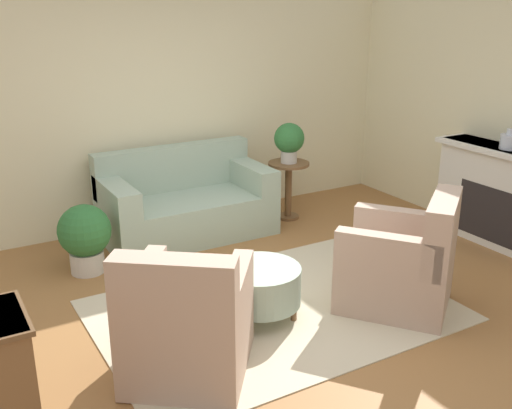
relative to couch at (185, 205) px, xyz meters
The scene contains 12 objects.
ground_plane 2.00m from the couch, 92.45° to the right, with size 16.00×16.00×0.00m, color #996638.
wall_back 1.21m from the couch, 98.18° to the left, with size 9.00×0.12×2.80m.
rug 2.00m from the couch, 92.45° to the right, with size 2.86×2.02×0.01m.
couch is the anchor object (origin of this frame).
armchair_left 2.65m from the couch, 113.58° to the right, with size 1.15×1.17×0.98m.
armchair_right 2.59m from the couch, 69.84° to the right, with size 1.15×1.17×0.98m.
ottoman_table 2.01m from the couch, 96.60° to the right, with size 0.67×0.67×0.43m.
side_table 1.27m from the couch, ahead, with size 0.48×0.48×0.68m.
fireplace 3.35m from the couch, 35.21° to the right, with size 0.44×1.56×1.04m.
vase_mantel_near 3.42m from the couch, 35.37° to the right, with size 0.19×0.19×0.20m.
potted_plant_on_side_table 1.40m from the couch, ahead, with size 0.35×0.35×0.46m.
potted_plant_floor 1.29m from the couch, 160.27° to the right, with size 0.50×0.50×0.67m.
Camera 1 is at (-2.35, -3.76, 2.45)m, focal length 42.00 mm.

